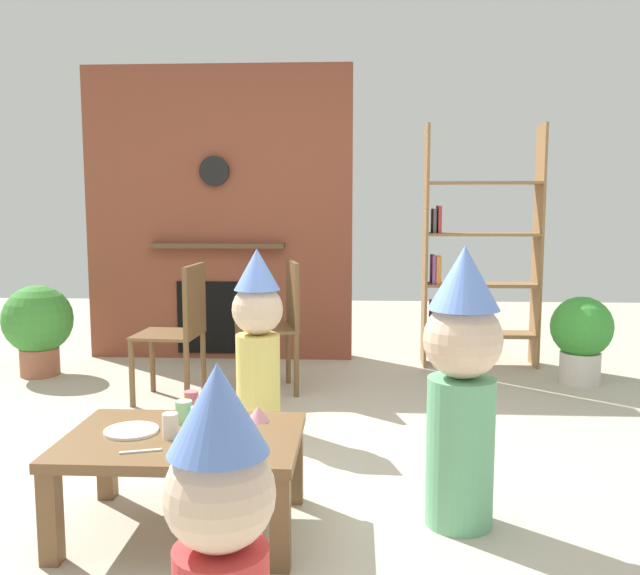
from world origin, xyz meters
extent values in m
plane|color=#BCB29E|center=(0.00, 0.00, 0.00)|extent=(12.00, 12.00, 0.00)
cube|color=brown|center=(-0.80, 2.60, 1.20)|extent=(2.20, 0.18, 2.40)
cube|color=black|center=(-0.80, 2.50, 0.35)|extent=(0.70, 0.02, 0.60)
cube|color=brown|center=(-0.80, 2.46, 0.95)|extent=(1.10, 0.10, 0.04)
cylinder|color=black|center=(-0.82, 2.48, 1.55)|extent=(0.24, 0.04, 0.24)
cube|color=olive|center=(0.88, 2.40, 0.95)|extent=(0.02, 0.28, 1.90)
cube|color=olive|center=(1.76, 2.40, 0.95)|extent=(0.02, 0.28, 1.90)
cube|color=olive|center=(1.32, 2.40, 0.25)|extent=(0.86, 0.28, 0.02)
cube|color=olive|center=(1.32, 2.40, 0.65)|extent=(0.86, 0.28, 0.02)
cube|color=olive|center=(1.32, 2.40, 1.05)|extent=(0.86, 0.28, 0.02)
cube|color=olive|center=(1.32, 2.40, 1.45)|extent=(0.86, 0.28, 0.02)
cube|color=#B23333|center=(0.94, 2.40, 0.39)|extent=(0.03, 0.20, 0.26)
cube|color=#3359A5|center=(0.99, 2.40, 0.34)|extent=(0.04, 0.20, 0.17)
cube|color=#3F8C4C|center=(1.03, 2.40, 0.35)|extent=(0.02, 0.20, 0.18)
cube|color=gold|center=(1.08, 2.40, 0.35)|extent=(0.03, 0.20, 0.19)
cube|color=#8C4C99|center=(0.94, 2.40, 0.77)|extent=(0.03, 0.20, 0.23)
cube|color=#D87F3F|center=(0.98, 2.40, 0.77)|extent=(0.04, 0.20, 0.22)
cube|color=#4C4C51|center=(0.94, 2.40, 1.16)|extent=(0.02, 0.20, 0.19)
cube|color=#B23333|center=(0.98, 2.40, 1.17)|extent=(0.03, 0.20, 0.21)
cube|color=brown|center=(-0.34, -0.48, 0.37)|extent=(0.92, 0.64, 0.04)
cube|color=brown|center=(-0.76, -0.76, 0.17)|extent=(0.07, 0.07, 0.35)
cube|color=brown|center=(0.07, -0.76, 0.17)|extent=(0.07, 0.07, 0.35)
cube|color=brown|center=(-0.76, -0.21, 0.17)|extent=(0.07, 0.07, 0.35)
cube|color=brown|center=(0.07, -0.21, 0.17)|extent=(0.07, 0.07, 0.35)
cylinder|color=#8CD18C|center=(-0.37, -0.33, 0.44)|extent=(0.07, 0.07, 0.09)
cylinder|color=#669EE0|center=(-0.28, -0.35, 0.43)|extent=(0.08, 0.08, 0.09)
cylinder|color=silver|center=(-0.27, -0.45, 0.44)|extent=(0.08, 0.08, 0.11)
cylinder|color=#E5666B|center=(-0.37, -0.23, 0.44)|extent=(0.06, 0.06, 0.10)
cylinder|color=silver|center=(-0.38, -0.51, 0.44)|extent=(0.06, 0.06, 0.10)
cylinder|color=white|center=(-0.55, -0.46, 0.40)|extent=(0.21, 0.21, 0.01)
cylinder|color=white|center=(-0.12, -0.69, 0.40)|extent=(0.17, 0.17, 0.01)
cone|color=pink|center=(-0.07, -0.29, 0.42)|extent=(0.10, 0.10, 0.06)
cube|color=silver|center=(-0.45, -0.67, 0.39)|extent=(0.15, 0.06, 0.01)
sphere|color=beige|center=(0.03, -1.55, 0.63)|extent=(0.26, 0.26, 0.26)
cone|color=#668CE5|center=(0.03, -1.55, 0.83)|extent=(0.23, 0.23, 0.21)
cylinder|color=#66B27F|center=(0.75, -0.37, 0.30)|extent=(0.27, 0.27, 0.60)
sphere|color=beige|center=(0.75, -0.37, 0.76)|extent=(0.31, 0.31, 0.31)
cone|color=#668CE5|center=(0.75, -0.37, 1.00)|extent=(0.28, 0.28, 0.25)
cylinder|color=#E0CC66|center=(-0.22, 0.72, 0.28)|extent=(0.25, 0.25, 0.56)
sphere|color=beige|center=(-0.22, 0.72, 0.70)|extent=(0.29, 0.29, 0.29)
cone|color=#668CE5|center=(-0.22, 0.72, 0.93)|extent=(0.26, 0.26, 0.23)
cube|color=brown|center=(-0.89, 1.29, 0.44)|extent=(0.43, 0.43, 0.02)
cube|color=brown|center=(-0.71, 1.28, 0.68)|extent=(0.06, 0.40, 0.45)
cylinder|color=brown|center=(-1.06, 1.48, 0.21)|extent=(0.04, 0.04, 0.43)
cylinder|color=brown|center=(-1.09, 1.12, 0.21)|extent=(0.04, 0.04, 0.43)
cylinder|color=brown|center=(-0.70, 1.46, 0.21)|extent=(0.04, 0.04, 0.43)
cylinder|color=brown|center=(-0.73, 1.10, 0.21)|extent=(0.04, 0.04, 0.43)
cube|color=brown|center=(-0.28, 1.54, 0.44)|extent=(0.49, 0.49, 0.02)
cube|color=brown|center=(-0.10, 1.58, 0.68)|extent=(0.13, 0.40, 0.45)
cylinder|color=brown|center=(-0.50, 1.67, 0.21)|extent=(0.04, 0.04, 0.43)
cylinder|color=brown|center=(-0.41, 1.32, 0.21)|extent=(0.04, 0.04, 0.43)
cylinder|color=brown|center=(-0.15, 1.76, 0.21)|extent=(0.04, 0.04, 0.43)
cylinder|color=brown|center=(-0.06, 1.41, 0.21)|extent=(0.04, 0.04, 0.43)
cylinder|color=beige|center=(1.95, 1.87, 0.11)|extent=(0.28, 0.28, 0.23)
sphere|color=green|center=(1.95, 1.87, 0.41)|extent=(0.44, 0.44, 0.44)
cylinder|color=#9E5B42|center=(-2.05, 1.88, 0.10)|extent=(0.29, 0.29, 0.21)
sphere|color=#3B8A34|center=(-2.05, 1.88, 0.43)|extent=(0.52, 0.52, 0.52)
camera|label=1|loc=(0.33, -3.02, 1.29)|focal=38.15mm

